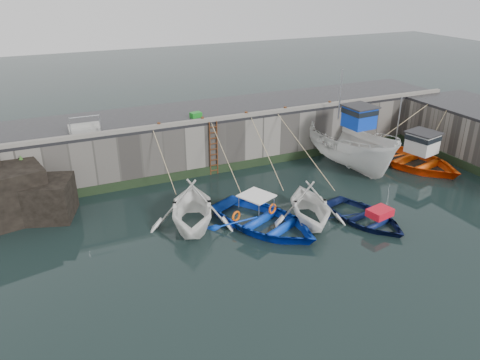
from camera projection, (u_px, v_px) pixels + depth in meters
name	position (u px, v px, depth m)	size (l,w,h in m)	color
ground	(343.00, 251.00, 19.95)	(120.00, 120.00, 0.00)	black
quay_back	(228.00, 133.00, 29.73)	(30.00, 5.00, 3.00)	slate
road_back	(228.00, 108.00, 29.08)	(30.00, 5.00, 0.16)	black
kerb_back	(244.00, 115.00, 27.05)	(30.00, 0.30, 0.20)	slate
algae_back	(245.00, 165.00, 28.13)	(30.00, 0.08, 0.50)	black
rock_outcrop	(6.00, 193.00, 22.17)	(5.85, 4.24, 3.41)	black
ladder	(214.00, 149.00, 26.79)	(0.51, 0.08, 3.20)	#3F1E0F
boat_near_white	(193.00, 225.00, 21.92)	(4.16, 4.82, 2.54)	white
boat_near_white_rope	(169.00, 192.00, 25.17)	(0.04, 3.83, 3.10)	tan
boat_near_blue	(264.00, 227.00, 21.79)	(4.04, 5.65, 1.17)	#0D3CC4
boat_near_blue_rope	(226.00, 188.00, 25.67)	(0.04, 5.04, 3.10)	tan
boat_near_blacktrim	(309.00, 221.00, 22.33)	(3.72, 4.30, 2.27)	white
boat_near_blacktrim_rope	(263.00, 183.00, 26.35)	(0.04, 5.34, 3.10)	tan
boat_near_navy	(364.00, 221.00, 22.33)	(3.17, 4.43, 0.92)	#0B1747
boat_near_navy_rope	(305.00, 179.00, 26.81)	(0.04, 6.32, 3.10)	tan
boat_far_white	(349.00, 146.00, 28.15)	(3.40, 7.86, 5.97)	silver
boat_far_orange	(411.00, 158.00, 28.56)	(5.98, 7.36, 4.34)	#FF570D
fish_crate	(196.00, 115.00, 26.99)	(0.62, 0.42, 0.30)	#167B1E
railing	(84.00, 127.00, 24.64)	(1.60, 1.05, 1.00)	#A5A8AD
bollard_a	(159.00, 125.00, 25.25)	(0.18, 0.18, 0.28)	#3F1E0F
bollard_b	(202.00, 119.00, 26.18)	(0.18, 0.18, 0.28)	#3F1E0F
bollard_c	(246.00, 114.00, 27.20)	(0.18, 0.18, 0.28)	#3F1E0F
bollard_d	(285.00, 109.00, 28.17)	(0.18, 0.18, 0.28)	#3F1E0F
bollard_e	(330.00, 103.00, 29.37)	(0.18, 0.18, 0.28)	#3F1E0F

